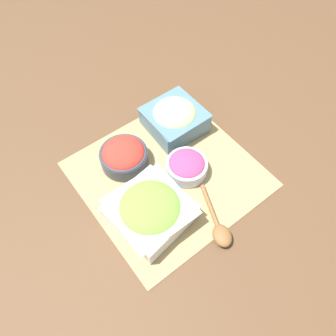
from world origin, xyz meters
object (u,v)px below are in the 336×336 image
Objects in this scene: tomato_bowl at (124,155)px; wooden_spoon at (220,230)px; lettuce_bowl at (150,210)px; cucumber_bowl at (174,117)px; onion_bowl at (187,166)px.

wooden_spoon is at bearing -77.57° from tomato_bowl.
lettuce_bowl is (-0.04, -0.20, 0.00)m from tomato_bowl.
tomato_bowl is 0.75× the size of wooden_spoon.
cucumber_bowl reaches higher than tomato_bowl.
wooden_spoon is (0.08, -0.34, -0.02)m from tomato_bowl.
tomato_bowl is 0.20m from lettuce_bowl.
onion_bowl is 0.70× the size of cucumber_bowl.
onion_bowl is 0.18m from lettuce_bowl.
lettuce_bowl is at bearing -102.60° from tomato_bowl.
tomato_bowl is 0.35m from wooden_spoon.
cucumber_bowl is at bearing 63.54° from onion_bowl.
tomato_bowl is 0.21m from cucumber_bowl.
onion_bowl is at bearing -47.32° from tomato_bowl.
lettuce_bowl is 0.19m from wooden_spoon.
onion_bowl is at bearing -116.46° from cucumber_bowl.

